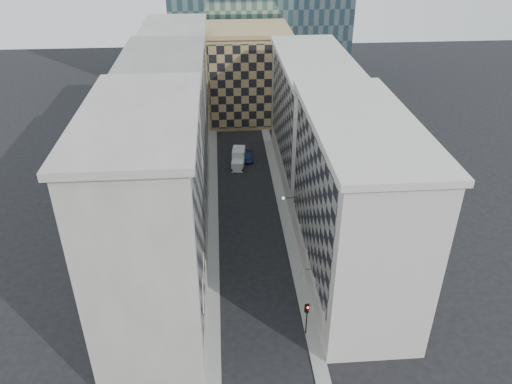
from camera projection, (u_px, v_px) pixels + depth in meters
ground at (269, 384)px, 47.64m from camera, size 260.00×260.00×0.00m
sidewalk_west at (213, 215)px, 73.08m from camera, size 1.50×100.00×0.15m
sidewalk_east at (284, 212)px, 73.77m from camera, size 1.50×100.00×0.15m
bldg_left_a at (153, 222)px, 50.43m from camera, size 10.80×22.80×23.70m
bldg_left_b at (169, 138)px, 69.62m from camera, size 10.80×22.80×22.70m
bldg_left_c at (179, 90)px, 88.81m from camera, size 10.80×22.80×21.70m
bldg_right_a at (353, 205)px, 56.05m from camera, size 10.80×26.80×20.70m
bldg_right_b at (312, 119)px, 79.53m from camera, size 10.80×28.80×19.70m
tan_block at (247, 74)px, 101.46m from camera, size 16.80×14.80×18.80m
flagpoles_left at (203, 281)px, 48.38m from camera, size 0.10×6.33×2.33m
bracket_lamp at (285, 198)px, 65.45m from camera, size 1.98×0.36×0.36m
traffic_light at (307, 313)px, 51.64m from camera, size 0.50×0.45×3.99m
box_truck at (238, 159)px, 86.57m from camera, size 2.75×5.37×2.82m
dark_car at (248, 156)px, 88.57m from camera, size 1.63×4.19×1.36m
shop_sign at (303, 272)px, 56.10m from camera, size 1.12×0.66×0.74m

